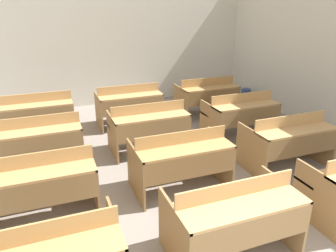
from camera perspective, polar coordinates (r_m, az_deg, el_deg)
wall_back at (r=8.05m, az=-10.74°, el=14.79°), size 7.09×0.06×3.14m
wall_right_with_window at (r=6.78m, az=27.21°, el=11.68°), size 0.06×6.80×3.14m
bench_front_center at (r=3.35m, az=11.35°, el=-14.98°), size 1.25×0.76×0.84m
bench_second_left at (r=4.06m, az=-21.50°, el=-9.22°), size 1.25×0.76×0.84m
bench_second_center at (r=4.33m, az=2.28°, el=-5.66°), size 1.25×0.76×0.84m
bench_second_right at (r=5.22m, az=20.14°, el=-2.17°), size 1.25×0.76×0.84m
bench_third_left at (r=5.24m, az=-21.69°, el=-2.33°), size 1.25×0.76×0.84m
bench_third_center at (r=5.45m, az=-3.38°, el=0.14°), size 1.25×0.76×0.84m
bench_third_right at (r=6.17m, az=12.53°, el=2.19°), size 1.25×0.76×0.84m
bench_back_left at (r=6.48m, az=-21.75°, el=2.07°), size 1.25×0.76×0.84m
bench_back_center at (r=6.66m, az=-6.79°, el=3.93°), size 1.25×0.76×0.84m
bench_back_right at (r=7.26m, az=6.79°, el=5.38°), size 1.25×0.76×0.84m
wastepaper_bin at (r=8.56m, az=13.36°, el=5.31°), size 0.24×0.24×0.32m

